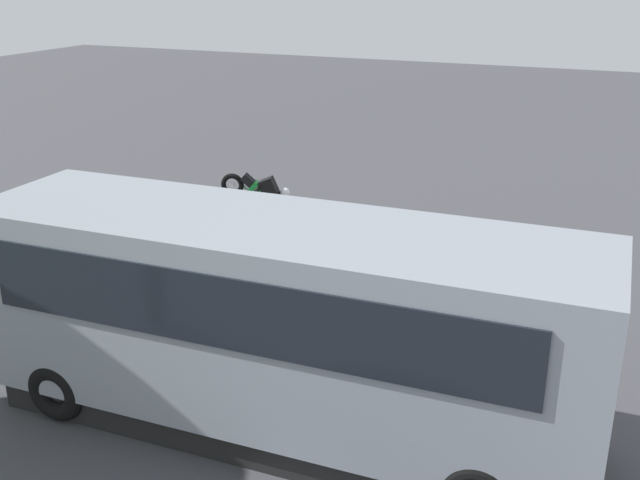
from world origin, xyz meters
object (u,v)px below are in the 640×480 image
(stunt_motorcycle, at_px, (262,196))
(traffic_cone, at_px, (332,249))
(spectator_centre, at_px, (266,284))
(parked_motorcycle_silver, at_px, (385,348))
(spectator_far_left, at_px, (381,293))
(spectator_left, at_px, (320,292))
(tour_bus, at_px, (277,327))

(stunt_motorcycle, bearing_deg, traffic_cone, 155.26)
(spectator_centre, xyz_separation_m, traffic_cone, (0.28, -3.91, -0.72))
(parked_motorcycle_silver, xyz_separation_m, traffic_cone, (2.80, -4.45, -0.18))
(spectator_far_left, relative_size, parked_motorcycle_silver, 0.85)
(spectator_far_left, bearing_deg, traffic_cone, -55.83)
(spectator_left, distance_m, traffic_cone, 4.18)
(stunt_motorcycle, relative_size, traffic_cone, 3.15)
(spectator_left, height_order, spectator_centre, spectator_left)
(spectator_far_left, xyz_separation_m, spectator_left, (1.03, 0.37, 0.00))
(spectator_centre, bearing_deg, stunt_motorcycle, -61.68)
(stunt_motorcycle, distance_m, traffic_cone, 2.76)
(spectator_far_left, bearing_deg, tour_bus, 79.33)
(tour_bus, height_order, spectator_centre, tour_bus)
(tour_bus, relative_size, parked_motorcycle_silver, 4.50)
(spectator_left, relative_size, parked_motorcycle_silver, 0.85)
(spectator_left, relative_size, spectator_centre, 1.02)
(spectator_left, bearing_deg, tour_bus, 99.93)
(spectator_far_left, relative_size, spectator_centre, 1.02)
(stunt_motorcycle, bearing_deg, parked_motorcycle_silver, 133.16)
(spectator_far_left, distance_m, stunt_motorcycle, 6.67)
(parked_motorcycle_silver, bearing_deg, spectator_left, -21.56)
(parked_motorcycle_silver, height_order, stunt_motorcycle, stunt_motorcycle)
(parked_motorcycle_silver, xyz_separation_m, stunt_motorcycle, (5.22, -5.57, 0.52))
(tour_bus, relative_size, spectator_left, 5.27)
(spectator_far_left, height_order, spectator_centre, spectator_far_left)
(spectator_left, height_order, parked_motorcycle_silver, spectator_left)
(tour_bus, relative_size, spectator_centre, 5.38)
(parked_motorcycle_silver, distance_m, traffic_cone, 5.26)
(spectator_centre, relative_size, parked_motorcycle_silver, 0.84)
(tour_bus, height_order, parked_motorcycle_silver, tour_bus)
(tour_bus, bearing_deg, spectator_centre, -59.63)
(stunt_motorcycle, height_order, traffic_cone, stunt_motorcycle)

